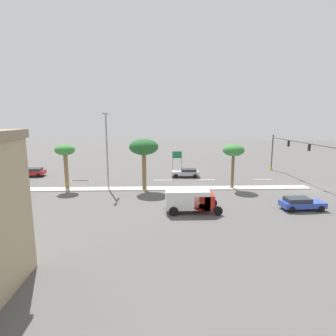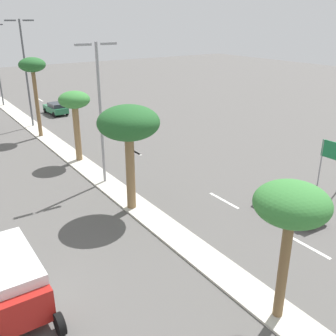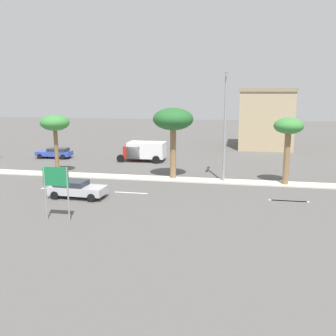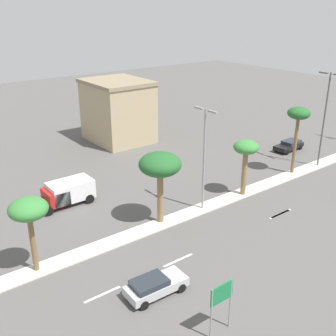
# 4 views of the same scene
# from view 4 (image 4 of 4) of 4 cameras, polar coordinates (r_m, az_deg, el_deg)

# --- Properties ---
(ground_plane) EXTENTS (160.00, 160.00, 0.00)m
(ground_plane) POSITION_cam_4_polar(r_m,az_deg,el_deg) (39.51, 3.30, -6.21)
(ground_plane) COLOR #565451
(median_curb) EXTENTS (1.80, 65.44, 0.12)m
(median_curb) POSITION_cam_4_polar(r_m,az_deg,el_deg) (44.11, 10.52, -3.34)
(median_curb) COLOR beige
(median_curb) RESTS_ON ground
(lane_stripe_outboard) EXTENTS (0.20, 2.80, 0.01)m
(lane_stripe_outboard) POSITION_cam_4_polar(r_m,az_deg,el_deg) (29.89, -9.04, -16.88)
(lane_stripe_outboard) COLOR silver
(lane_stripe_outboard) RESTS_ON ground
(lane_stripe_left) EXTENTS (0.20, 2.80, 0.01)m
(lane_stripe_left) POSITION_cam_4_polar(r_m,az_deg,el_deg) (32.80, 1.41, -12.63)
(lane_stripe_left) COLOR silver
(lane_stripe_left) RESTS_ON ground
(lane_stripe_front) EXTENTS (0.20, 2.80, 0.01)m
(lane_stripe_front) POSITION_cam_4_polar(r_m,az_deg,el_deg) (40.60, 15.20, -6.18)
(lane_stripe_front) COLOR silver
(lane_stripe_front) RESTS_ON ground
(lane_stripe_far) EXTENTS (0.20, 2.80, 0.01)m
(lane_stripe_far) POSITION_cam_4_polar(r_m,az_deg,el_deg) (40.75, 15.37, -6.10)
(lane_stripe_far) COLOR silver
(lane_stripe_far) RESTS_ON ground
(directional_road_sign) EXTENTS (0.10, 1.73, 3.50)m
(directional_road_sign) POSITION_cam_4_polar(r_m,az_deg,el_deg) (25.45, 7.42, -17.39)
(directional_road_sign) COLOR gray
(directional_road_sign) RESTS_ON ground
(commercial_building) EXTENTS (9.37, 7.76, 8.65)m
(commercial_building) POSITION_cam_4_polar(r_m,az_deg,el_deg) (59.40, -6.94, 7.87)
(commercial_building) COLOR tan
(commercial_building) RESTS_ON ground
(palm_tree_outboard) EXTENTS (2.82, 2.82, 5.83)m
(palm_tree_outboard) POSITION_cam_4_polar(r_m,az_deg,el_deg) (30.66, -18.75, -5.65)
(palm_tree_outboard) COLOR brown
(palm_tree_outboard) RESTS_ON median_curb
(palm_tree_right) EXTENTS (3.74, 3.74, 6.58)m
(palm_tree_right) POSITION_cam_4_polar(r_m,az_deg,el_deg) (35.52, -1.10, 0.29)
(palm_tree_right) COLOR olive
(palm_tree_right) RESTS_ON median_curb
(palm_tree_far) EXTENTS (2.53, 2.53, 5.83)m
(palm_tree_far) POSITION_cam_4_polar(r_m,az_deg,el_deg) (41.83, 10.73, 2.41)
(palm_tree_far) COLOR olive
(palm_tree_far) RESTS_ON median_curb
(palm_tree_left) EXTENTS (2.54, 2.54, 7.78)m
(palm_tree_left) POSITION_cam_4_polar(r_m,az_deg,el_deg) (48.40, 17.61, 6.83)
(palm_tree_left) COLOR brown
(palm_tree_left) RESTS_ON median_curb
(street_lamp_left) EXTENTS (2.90, 0.24, 9.85)m
(street_lamp_left) POSITION_cam_4_polar(r_m,az_deg,el_deg) (37.95, 5.05, 2.26)
(street_lamp_left) COLOR gray
(street_lamp_left) RESTS_ON median_curb
(street_lamp_front) EXTENTS (2.90, 0.24, 11.19)m
(street_lamp_front) POSITION_cam_4_polar(r_m,az_deg,el_deg) (51.85, 20.90, 7.07)
(street_lamp_front) COLOR #515459
(street_lamp_front) RESTS_ON median_curb
(sedan_silver_far) EXTENTS (2.11, 4.41, 1.34)m
(sedan_silver_far) POSITION_cam_4_polar(r_m,az_deg,el_deg) (29.15, -1.87, -15.92)
(sedan_silver_far) COLOR #B2B2B7
(sedan_silver_far) RESTS_ON ground
(sedan_black_right) EXTENTS (2.26, 4.65, 1.30)m
(sedan_black_right) POSITION_cam_4_polar(r_m,az_deg,el_deg) (58.08, 16.43, 3.06)
(sedan_black_right) COLOR black
(sedan_black_right) RESTS_ON ground
(box_truck) EXTENTS (2.77, 5.49, 2.30)m
(box_truck) POSITION_cam_4_polar(r_m,az_deg,el_deg) (41.82, -13.86, -3.22)
(box_truck) COLOR #B21E19
(box_truck) RESTS_ON ground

